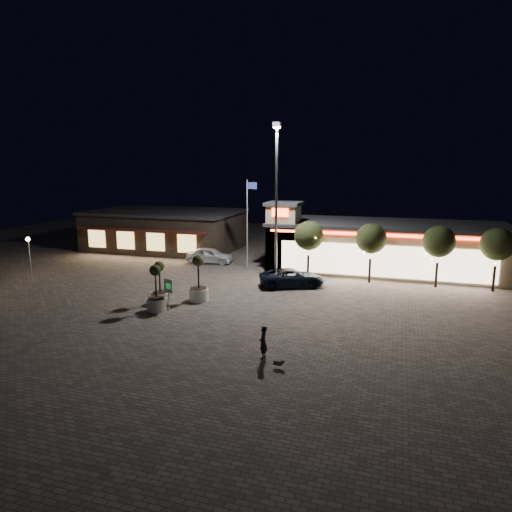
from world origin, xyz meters
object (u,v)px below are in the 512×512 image
(pedestrian, at_px, (263,342))
(planter_left, at_px, (160,291))
(planter_mid, at_px, (156,297))
(pickup_truck, at_px, (292,278))
(valet_sign, at_px, (168,289))
(white_sedan, at_px, (210,255))

(pedestrian, xyz_separation_m, planter_left, (-9.17, 6.45, 0.11))
(pedestrian, relative_size, planter_mid, 0.53)
(pickup_truck, bearing_deg, planter_mid, 115.53)
(planter_left, distance_m, valet_sign, 1.81)
(planter_left, relative_size, planter_mid, 0.98)
(white_sedan, relative_size, pedestrian, 2.77)
(pickup_truck, relative_size, planter_left, 1.70)
(pedestrian, bearing_deg, valet_sign, -121.44)
(pickup_truck, height_order, planter_left, planter_left)
(valet_sign, bearing_deg, planter_mid, -163.21)
(planter_mid, relative_size, valet_sign, 1.44)
(pickup_truck, bearing_deg, planter_left, 108.43)
(planter_left, xyz_separation_m, planter_mid, (0.50, -1.40, 0.02))
(valet_sign, bearing_deg, white_sedan, 102.69)
(pickup_truck, distance_m, white_sedan, 11.28)
(pedestrian, distance_m, valet_sign, 9.52)
(pickup_truck, bearing_deg, white_sedan, 32.31)
(planter_left, height_order, valet_sign, planter_left)
(white_sedan, xyz_separation_m, planter_mid, (2.47, -14.61, 0.18))
(pedestrian, bearing_deg, white_sedan, -148.14)
(pedestrian, xyz_separation_m, planter_mid, (-8.67, 5.05, 0.13))
(valet_sign, bearing_deg, pedestrian, -33.77)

